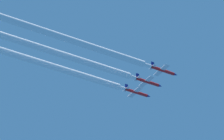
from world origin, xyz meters
The scene contains 6 objects.
jet_far_left centered at (-8.35, 0.30, 144.46)m, with size 7.57×11.03×2.65m.
jet_inner_left centered at (-0.16, -0.22, 144.21)m, with size 7.57×11.03×2.65m.
jet_center centered at (8.16, 0.66, 144.49)m, with size 7.57×11.03×2.65m.
smoke_trail_far_left centered at (-8.35, -36.81, 144.44)m, with size 2.23×64.12×2.23m.
smoke_trail_inner_left centered at (-0.16, -38.55, 144.18)m, with size 2.23×66.57×2.23m.
smoke_trail_center centered at (8.16, -43.04, 144.47)m, with size 2.23×77.31×2.23m.
Camera 1 is at (185.65, -122.74, 2.65)m, focal length 122.30 mm.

